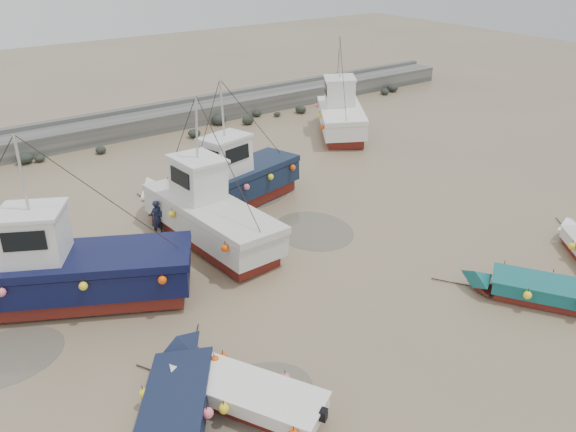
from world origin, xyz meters
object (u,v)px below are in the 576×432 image
Objects in this scene: dinghy_0 at (244,391)px; cabin_boat_0 at (54,272)px; dinghy_1 at (181,396)px; cabin_boat_3 at (341,113)px; person at (159,235)px; dinghy_2 at (529,286)px; cabin_boat_2 at (233,181)px; cabin_boat_1 at (202,211)px.

cabin_boat_0 is at bearing 79.55° from dinghy_0.
cabin_boat_3 is at bearing 73.98° from dinghy_1.
person is (2.13, 10.90, -0.54)m from dinghy_0.
dinghy_2 is at bearing 112.59° from person.
cabin_boat_3 is at bearing 36.56° from dinghy_2.
dinghy_0 is 0.62× the size of cabin_boat_2.
cabin_boat_1 is 1.13× the size of cabin_boat_2.
cabin_boat_3 is 17.19m from person.
dinghy_2 is at bearing -37.28° from dinghy_0.
dinghy_2 is 19.99m from cabin_boat_3.
dinghy_1 is 3.35× the size of person.
cabin_boat_3 is 5.13× the size of person.
dinghy_2 is at bearing 23.51° from dinghy_1.
cabin_boat_0 is at bearing -122.61° from cabin_boat_3.
cabin_boat_1 is 6.30× the size of person.
cabin_boat_3 is at bearing 22.54° from cabin_boat_1.
cabin_boat_3 is at bearing -171.70° from person.
dinghy_1 is 1.12× the size of dinghy_2.
cabin_boat_2 is (6.34, 11.44, 0.83)m from dinghy_0.
dinghy_1 is 0.51× the size of cabin_boat_0.
cabin_boat_1 reaches higher than dinghy_0.
cabin_boat_2 is 5.59× the size of person.
person is at bearing 129.14° from cabin_boat_1.
person is at bearing -124.28° from cabin_boat_3.
person is (3.67, 10.03, -0.54)m from dinghy_1.
cabin_boat_1 reaches higher than dinghy_2.
dinghy_1 is 13.20m from cabin_boat_2.
cabin_boat_0 is at bearing 15.02° from person.
cabin_boat_3 is (6.85, 18.77, 0.81)m from dinghy_2.
person is (-15.90, -6.38, -1.37)m from cabin_boat_3.
cabin_boat_3 is (18.03, 17.28, 0.82)m from dinghy_0.
dinghy_1 is at bearing -127.23° from cabin_boat_1.
cabin_boat_0 is 9.76m from cabin_boat_2.
dinghy_0 is 10.12m from cabin_boat_1.
cabin_boat_0 reaches higher than dinghy_2.
dinghy_1 is 0.65× the size of cabin_boat_3.
dinghy_1 is at bearing 120.73° from dinghy_0.
cabin_boat_2 is (2.71, 2.02, 0.04)m from cabin_boat_1.
cabin_boat_2 is (-4.85, 12.92, 0.81)m from dinghy_2.
person is (-4.20, -0.54, -1.37)m from cabin_boat_2.
dinghy_2 is 0.46× the size of cabin_boat_0.
person is at bearing 84.56° from cabin_boat_2.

